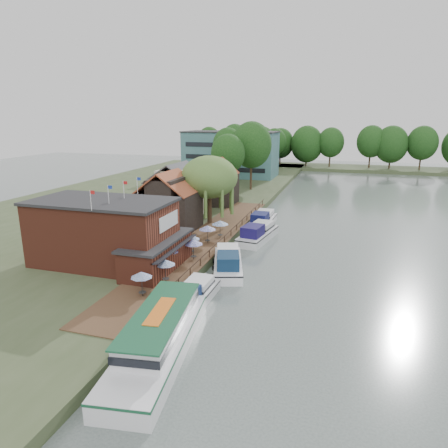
% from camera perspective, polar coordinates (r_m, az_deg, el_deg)
% --- Properties ---
extents(ground, '(260.00, 260.00, 0.00)m').
position_cam_1_polar(ground, '(42.32, 2.98, -8.59)').
color(ground, '#4A5652').
rests_on(ground, ground).
extents(land_bank, '(50.00, 140.00, 1.00)m').
position_cam_1_polar(land_bank, '(84.25, -11.04, 3.48)').
color(land_bank, '#384728').
rests_on(land_bank, ground).
extents(quay_deck, '(6.00, 50.00, 0.10)m').
position_cam_1_polar(quay_deck, '(53.14, -2.70, -2.40)').
color(quay_deck, '#47301E').
rests_on(quay_deck, land_bank).
extents(quay_rail, '(0.20, 49.00, 1.00)m').
position_cam_1_polar(quay_rail, '(52.64, 0.24, -2.04)').
color(quay_rail, black).
rests_on(quay_rail, land_bank).
extents(pub, '(20.00, 11.00, 7.30)m').
position_cam_1_polar(pub, '(45.17, -14.74, -1.28)').
color(pub, maroon).
rests_on(pub, land_bank).
extents(hotel_block, '(25.40, 12.40, 12.30)m').
position_cam_1_polar(hotel_block, '(112.54, 0.98, 10.02)').
color(hotel_block, '#38666B').
rests_on(hotel_block, land_bank).
extents(cottage_a, '(8.60, 7.60, 8.50)m').
position_cam_1_polar(cottage_a, '(58.29, -7.91, 3.30)').
color(cottage_a, black).
rests_on(cottage_a, land_bank).
extents(cottage_b, '(9.60, 8.60, 8.50)m').
position_cam_1_polar(cottage_b, '(68.45, -6.66, 5.08)').
color(cottage_b, beige).
rests_on(cottage_b, land_bank).
extents(cottage_c, '(7.60, 7.60, 8.50)m').
position_cam_1_polar(cottage_c, '(75.32, -1.09, 6.08)').
color(cottage_c, black).
rests_on(cottage_c, land_bank).
extents(willow, '(8.60, 8.60, 10.43)m').
position_cam_1_polar(willow, '(60.97, -2.10, 4.87)').
color(willow, '#476B2D').
rests_on(willow, land_bank).
extents(umbrella_0, '(2.01, 2.01, 2.38)m').
position_cam_1_polar(umbrella_0, '(37.39, -11.65, -8.38)').
color(umbrella_0, navy).
rests_on(umbrella_0, quay_deck).
extents(umbrella_1, '(2.03, 2.03, 2.38)m').
position_cam_1_polar(umbrella_1, '(39.99, -8.36, -6.64)').
color(umbrella_1, navy).
rests_on(umbrella_1, quay_deck).
extents(umbrella_2, '(2.06, 2.06, 2.38)m').
position_cam_1_polar(umbrella_2, '(43.55, -7.81, -4.78)').
color(umbrella_2, navy).
rests_on(umbrella_2, quay_deck).
extents(umbrella_3, '(2.20, 2.20, 2.38)m').
position_cam_1_polar(umbrella_3, '(45.85, -4.39, -3.66)').
color(umbrella_3, '#1C1B98').
rests_on(umbrella_3, quay_deck).
extents(umbrella_4, '(2.09, 2.09, 2.38)m').
position_cam_1_polar(umbrella_4, '(47.71, -4.69, -2.92)').
color(umbrella_4, navy).
rests_on(umbrella_4, quay_deck).
extents(umbrella_5, '(2.24, 2.24, 2.38)m').
position_cam_1_polar(umbrella_5, '(51.60, -2.37, -1.49)').
color(umbrella_5, navy).
rests_on(umbrella_5, quay_deck).
extents(umbrella_6, '(2.31, 2.31, 2.38)m').
position_cam_1_polar(umbrella_6, '(54.03, -0.56, -0.72)').
color(umbrella_6, navy).
rests_on(umbrella_6, quay_deck).
extents(cruiser_0, '(3.17, 9.53, 2.29)m').
position_cam_1_polar(cruiser_0, '(37.69, -4.47, -9.80)').
color(cruiser_0, white).
rests_on(cruiser_0, ground).
extents(cruiser_1, '(6.46, 11.21, 2.62)m').
position_cam_1_polar(cruiser_1, '(45.52, 0.57, -5.06)').
color(cruiser_1, white).
rests_on(cruiser_1, ground).
extents(cruiser_2, '(4.93, 11.15, 2.65)m').
position_cam_1_polar(cruiser_2, '(56.66, 4.87, -1.04)').
color(cruiser_2, silver).
rests_on(cruiser_2, ground).
extents(cruiser_3, '(3.48, 10.56, 2.58)m').
position_cam_1_polar(cruiser_3, '(64.21, 5.55, 0.84)').
color(cruiser_3, white).
rests_on(cruiser_3, ground).
extents(tour_boat, '(6.26, 15.38, 3.26)m').
position_cam_1_polar(tour_boat, '(30.41, -9.44, -15.41)').
color(tour_boat, silver).
rests_on(tour_boat, ground).
extents(swan, '(0.44, 0.44, 0.44)m').
position_cam_1_polar(swan, '(35.25, -8.47, -13.46)').
color(swan, white).
rests_on(swan, ground).
extents(bank_tree_0, '(7.13, 7.13, 12.69)m').
position_cam_1_polar(bank_tree_0, '(84.61, 0.56, 8.50)').
color(bank_tree_0, '#143811').
rests_on(bank_tree_0, land_bank).
extents(bank_tree_1, '(8.97, 8.97, 15.15)m').
position_cam_1_polar(bank_tree_1, '(90.63, 3.92, 9.68)').
color(bank_tree_1, '#143811').
rests_on(bank_tree_1, land_bank).
extents(bank_tree_2, '(7.35, 7.35, 13.62)m').
position_cam_1_polar(bank_tree_2, '(98.66, 0.54, 9.70)').
color(bank_tree_2, '#143811').
rests_on(bank_tree_2, land_bank).
extents(bank_tree_3, '(7.08, 7.08, 13.62)m').
position_cam_1_polar(bank_tree_3, '(118.16, 5.27, 10.51)').
color(bank_tree_3, '#143811').
rests_on(bank_tree_3, land_bank).
extents(bank_tree_4, '(7.47, 7.47, 13.15)m').
position_cam_1_polar(bank_tree_4, '(127.32, 5.56, 10.72)').
color(bank_tree_4, '#143811').
rests_on(bank_tree_4, land_bank).
extents(bank_tree_5, '(7.50, 7.50, 12.60)m').
position_cam_1_polar(bank_tree_5, '(132.95, 7.20, 10.73)').
color(bank_tree_5, '#143811').
rests_on(bank_tree_5, land_bank).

